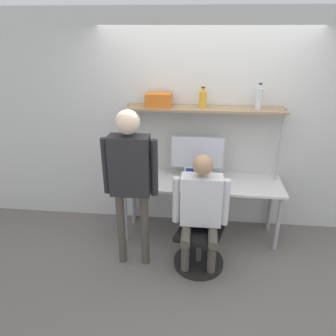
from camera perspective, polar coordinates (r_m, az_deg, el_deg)
The scene contains 13 objects.
ground_plane at distance 4.14m, azimuth 5.38°, elevation -13.64°, with size 12.00×12.00×0.00m, color slate.
wall_back at distance 4.12m, azimuth 6.26°, elevation 7.34°, with size 8.00×0.06×2.70m.
desk at distance 4.06m, azimuth 5.82°, elevation -3.31°, with size 1.95×0.62×0.74m.
shelf_unit at distance 3.93m, azimuth 6.30°, elevation 7.53°, with size 1.85×0.29×1.62m.
monitor at distance 4.01m, azimuth 5.11°, elevation 2.25°, with size 0.65×0.24×0.53m.
laptop at distance 3.91m, azimuth 5.14°, elevation -2.21°, with size 0.32×0.21×0.20m.
cell_phone at distance 3.88m, azimuth 8.53°, elevation -3.48°, with size 0.07×0.15×0.01m.
office_chair at distance 3.77m, azimuth 5.56°, elevation -12.73°, with size 0.56×0.56×0.90m.
person_seated at distance 3.45m, azimuth 5.69°, elevation -6.41°, with size 0.60×0.47×1.32m.
person_standing at distance 3.34m, azimuth -6.63°, elevation -0.46°, with size 0.57×0.24×1.77m.
bottle_amber at distance 3.85m, azimuth 6.08°, elevation 11.86°, with size 0.09×0.09×0.24m.
bottle_clear at distance 3.90m, azimuth 15.58°, elevation 11.63°, with size 0.07×0.07×0.29m.
storage_box at distance 3.89m, azimuth -1.63°, elevation 11.77°, with size 0.30×0.20×0.16m.
Camera 1 is at (-0.03, -3.29, 2.50)m, focal length 35.00 mm.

